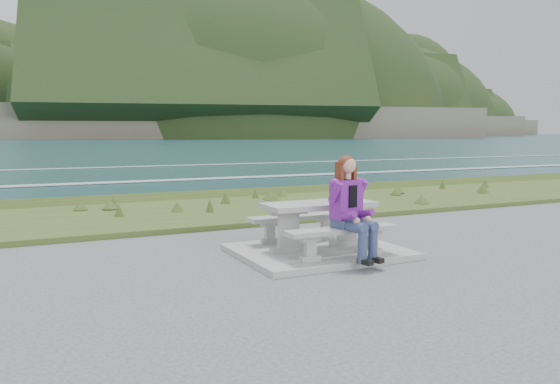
{
  "coord_description": "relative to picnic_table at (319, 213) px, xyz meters",
  "views": [
    {
      "loc": [
        -4.32,
        -7.5,
        1.97
      ],
      "look_at": [
        -0.11,
        1.2,
        0.9
      ],
      "focal_mm": 35.0,
      "sensor_mm": 36.0,
      "label": 1
    }
  ],
  "objects": [
    {
      "name": "shore_drop",
      "position": [
        -0.0,
        7.9,
        -0.68
      ],
      "size": [
        160.0,
        0.8,
        2.2
      ],
      "primitive_type": "cube",
      "color": "brown",
      "rests_on": "ground"
    },
    {
      "name": "bench_landward",
      "position": [
        0.0,
        -0.7,
        -0.23
      ],
      "size": [
        1.8,
        0.35,
        0.45
      ],
      "color": "#A0A09B",
      "rests_on": "concrete_slab"
    },
    {
      "name": "seated_woman",
      "position": [
        0.11,
        -0.84,
        -0.02
      ],
      "size": [
        0.57,
        0.84,
        1.52
      ],
      "rotation": [
        0.0,
        0.0,
        0.19
      ],
      "color": "navy",
      "rests_on": "concrete_slab"
    },
    {
      "name": "headland_range",
      "position": [
        190.37,
        398.35,
        9.24
      ],
      "size": [
        729.83,
        363.95,
        193.31
      ],
      "color": "brown",
      "rests_on": "ground"
    },
    {
      "name": "concrete_slab",
      "position": [
        -0.0,
        0.0,
        -0.63
      ],
      "size": [
        2.6,
        2.1,
        0.1
      ],
      "primitive_type": "cube",
      "color": "#A0A09B",
      "rests_on": "ground"
    },
    {
      "name": "grass_verge",
      "position": [
        -0.0,
        5.0,
        -0.68
      ],
      "size": [
        160.0,
        4.5,
        0.22
      ],
      "primitive_type": "cube",
      "color": "#2E4A1B",
      "rests_on": "ground"
    },
    {
      "name": "picnic_table",
      "position": [
        0.0,
        0.0,
        0.0
      ],
      "size": [
        1.8,
        0.75,
        0.75
      ],
      "color": "#A0A09B",
      "rests_on": "concrete_slab"
    },
    {
      "name": "bench_seaward",
      "position": [
        0.0,
        0.7,
        -0.23
      ],
      "size": [
        1.8,
        0.35,
        0.45
      ],
      "color": "#A0A09B",
      "rests_on": "concrete_slab"
    },
    {
      "name": "ocean",
      "position": [
        -0.0,
        25.09,
        -2.42
      ],
      "size": [
        1600.0,
        1600.0,
        0.09
      ],
      "color": "#1B454E",
      "rests_on": "ground"
    }
  ]
}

